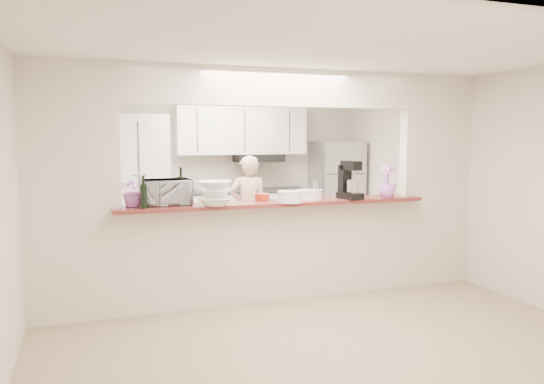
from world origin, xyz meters
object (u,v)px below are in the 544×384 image
refrigerator (336,192)px  stand_mixer (349,182)px  toaster_oven (167,192)px  person (248,209)px

refrigerator → stand_mixer: bearing=-113.6°
toaster_oven → person: (1.40, 1.76, -0.47)m
toaster_oven → person: size_ratio=0.31×
refrigerator → stand_mixer: (-1.20, -2.75, 0.43)m
refrigerator → toaster_oven: size_ratio=3.60×
refrigerator → person: refrigerator is taller
stand_mixer → person: size_ratio=0.28×
refrigerator → stand_mixer: refrigerator is taller
toaster_oven → stand_mixer: (2.00, -0.15, 0.06)m
toaster_oven → person: bearing=47.1°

